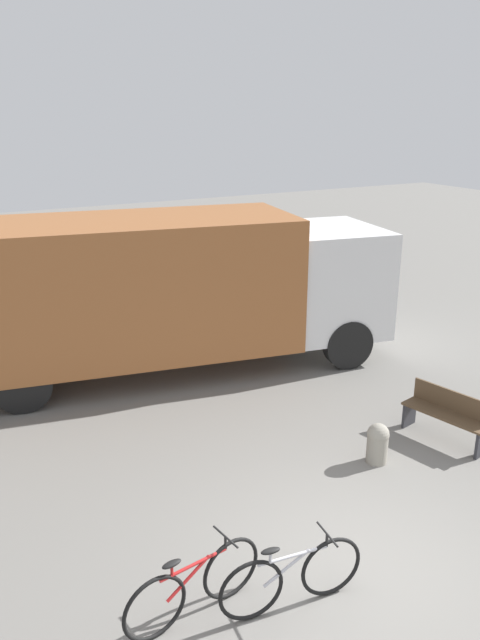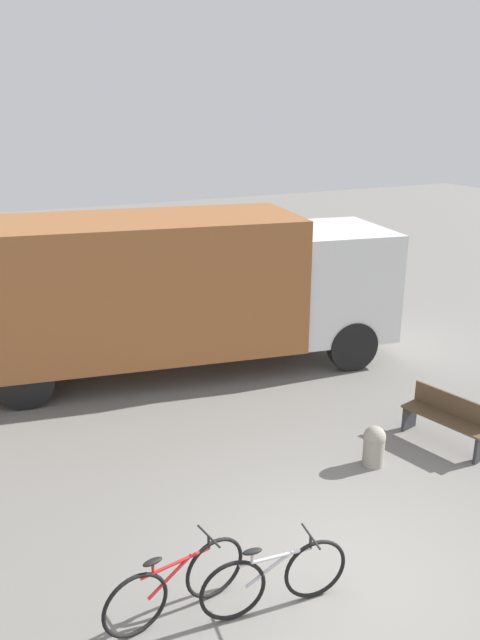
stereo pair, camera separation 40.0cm
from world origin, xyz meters
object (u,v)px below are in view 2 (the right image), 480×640
Objects in this scene: delivery_truck at (167,286)px; bicycle_near at (176,584)px; park_bench at (447,418)px; bollard_near_bench at (374,445)px; bicycle_middle at (275,578)px.

delivery_truck is 5.60× the size of bicycle_near.
delivery_truck reaches higher than park_bench.
bollard_near_bench is at bearing -62.95° from delivery_truck.
bollard_near_bench is (2.76, 1.85, -0.05)m from bicycle_middle.
bollard_near_bench is at bearing 77.85° from park_bench.
bicycle_middle is at bearing -90.29° from delivery_truck.
bicycle_middle is 2.62× the size of bollard_near_bench.
bicycle_middle is 3.32m from bollard_near_bench.
delivery_truck reaches higher than bicycle_near.
bollard_near_bench is (-1.46, -0.01, -0.11)m from park_bench.
bollard_near_bench is (1.48, -4.93, -1.44)m from delivery_truck.
delivery_truck is 14.64× the size of bollard_near_bench.
bicycle_near reaches higher than park_bench.
bicycle_near is 1.00× the size of bicycle_middle.
delivery_truck is at bearing 85.87° from bicycle_middle.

